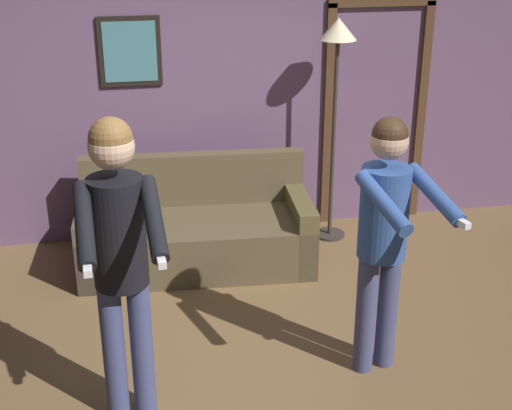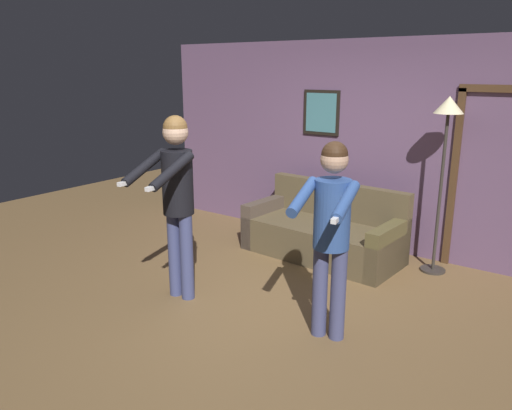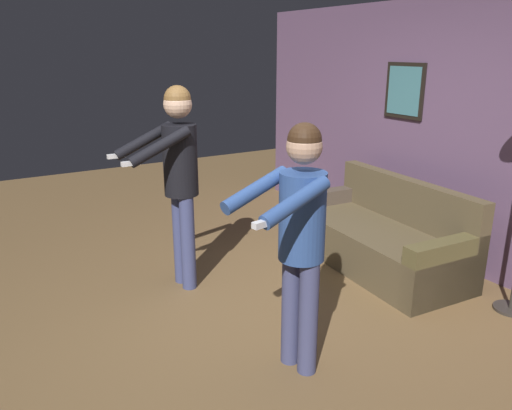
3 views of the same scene
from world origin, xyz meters
name	(u,v)px [view 1 (image 1 of 3)]	position (x,y,z in m)	size (l,w,h in m)	color
ground_plane	(266,366)	(0.00, 0.00, 0.00)	(12.00, 12.00, 0.00)	brown
back_wall_assembly	(216,92)	(0.02, 2.24, 1.30)	(6.40, 0.10, 2.60)	#654A68
couch	(196,233)	(-0.27, 1.57, 0.28)	(1.95, 0.97, 0.87)	brown
torchiere_lamp	(337,61)	(0.99, 1.87, 1.61)	(0.31, 0.31, 1.96)	#332D28
person_standing_left	(119,244)	(-0.88, -0.32, 1.12)	(0.46, 0.74, 1.83)	#3E4573
person_standing_right	(385,225)	(0.70, -0.15, 1.03)	(0.52, 0.68, 1.69)	#41456D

